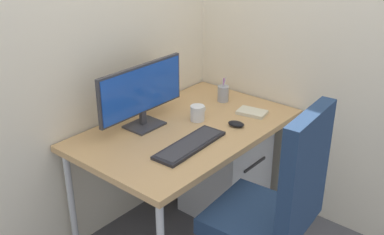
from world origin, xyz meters
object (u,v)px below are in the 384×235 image
object	(u,v)px
office_chair	(276,205)
pen_holder	(223,93)
filing_cabinet	(225,169)
notebook	(252,112)
keyboard	(190,145)
mouse	(236,124)
monitor	(142,92)
coffee_mug	(198,113)

from	to	relation	value
office_chair	pen_holder	distance (m)	1.05
filing_cabinet	notebook	bearing A→B (deg)	-66.94
filing_cabinet	pen_holder	size ratio (longest dim) A/B	3.69
keyboard	mouse	xyz separation A→B (m)	(0.37, -0.05, 0.01)
monitor	notebook	distance (m)	0.72
office_chair	notebook	xyz separation A→B (m)	(0.60, 0.54, 0.13)
filing_cabinet	monitor	size ratio (longest dim) A/B	0.96
office_chair	monitor	distance (m)	1.00
mouse	monitor	bearing A→B (deg)	118.09
keyboard	notebook	world-z (taller)	notebook
mouse	pen_holder	size ratio (longest dim) A/B	0.62
mouse	coffee_mug	world-z (taller)	coffee_mug
monitor	pen_holder	distance (m)	0.64
office_chair	mouse	world-z (taller)	office_chair
monitor	mouse	world-z (taller)	monitor
filing_cabinet	notebook	xyz separation A→B (m)	(0.06, -0.15, 0.44)
monitor	mouse	distance (m)	0.58
notebook	mouse	bearing A→B (deg)	176.31
keyboard	mouse	world-z (taller)	mouse
pen_holder	coffee_mug	size ratio (longest dim) A/B	1.35
monitor	notebook	bearing A→B (deg)	-35.46
mouse	coffee_mug	bearing A→B (deg)	98.11
filing_cabinet	coffee_mug	world-z (taller)	coffee_mug
notebook	coffee_mug	size ratio (longest dim) A/B	1.45
keyboard	coffee_mug	bearing A→B (deg)	32.48
monitor	coffee_mug	distance (m)	0.37
filing_cabinet	keyboard	size ratio (longest dim) A/B	1.26
coffee_mug	monitor	bearing A→B (deg)	143.59
keyboard	notebook	distance (m)	0.58
monitor	keyboard	distance (m)	0.43
keyboard	pen_holder	distance (m)	0.68
mouse	notebook	bearing A→B (deg)	-3.27
filing_cabinet	coffee_mug	distance (m)	0.53
monitor	pen_holder	xyz separation A→B (m)	(0.61, -0.13, -0.16)
office_chair	pen_holder	world-z (taller)	office_chair
monitor	coffee_mug	world-z (taller)	monitor
office_chair	coffee_mug	bearing A→B (deg)	67.76
monitor	pen_holder	world-z (taller)	monitor
mouse	pen_holder	distance (m)	0.40
pen_holder	notebook	distance (m)	0.27
pen_holder	coffee_mug	world-z (taller)	pen_holder
office_chair	pen_holder	bearing A→B (deg)	51.26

